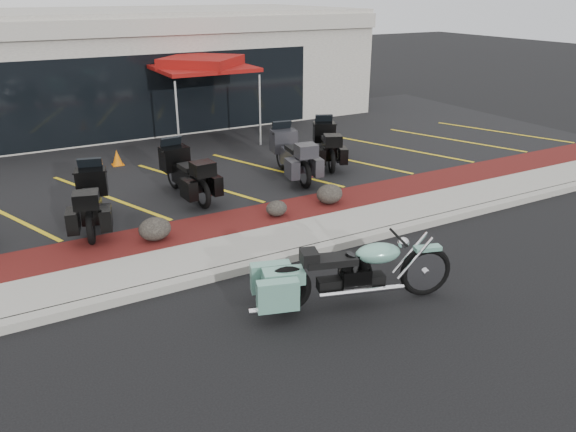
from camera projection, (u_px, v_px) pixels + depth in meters
ground at (311, 281)px, 9.67m from camera, size 90.00×90.00×0.00m
curb at (285, 257)px, 10.37m from camera, size 24.00×0.25×0.15m
sidewalk at (268, 243)px, 10.94m from camera, size 24.00×1.20×0.15m
mulch_bed at (242, 222)px, 11.91m from camera, size 24.00×1.20×0.16m
upper_lot at (165, 160)px, 16.29m from camera, size 26.00×9.60×0.15m
dealership_building at (108, 67)px, 20.64m from camera, size 18.00×8.16×4.00m
boulder_left at (155, 229)px, 10.82m from camera, size 0.63×0.53×0.45m
boulder_mid at (277, 208)px, 11.99m from camera, size 0.47×0.39×0.33m
boulder_right at (329, 194)px, 12.67m from camera, size 0.62×0.51×0.44m
hero_cruiser at (426, 264)px, 9.01m from camera, size 3.34×1.72×1.14m
touring_black_front at (93, 186)px, 11.92m from camera, size 1.33×2.31×1.27m
touring_black_mid at (173, 163)px, 13.47m from camera, size 1.03×2.28×1.29m
touring_grey at (282, 145)px, 14.94m from camera, size 1.21×2.39×1.33m
touring_black_rear at (324, 136)px, 16.05m from camera, size 1.62×2.28×1.24m
traffic_cone at (117, 158)px, 15.46m from camera, size 0.31×0.31×0.43m
popup_canopy at (202, 65)px, 17.14m from camera, size 3.70×3.70×2.62m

